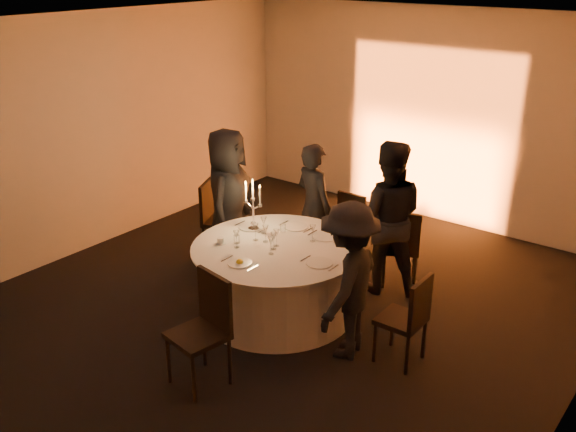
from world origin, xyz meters
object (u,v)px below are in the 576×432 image
Objects in this scene: chair_right at (409,316)px; guest_left at (228,200)px; chair_front at (205,323)px; chair_back_right at (401,244)px; chair_back_left at (355,221)px; guest_back_left at (314,206)px; banquet_table at (277,279)px; candelabra at (253,212)px; chair_left at (215,215)px; coffee_cup at (221,241)px; guest_back_right at (386,217)px; guest_right at (348,281)px.

guest_left is at bearing -101.27° from chair_right.
chair_front is 2.35m from guest_left.
chair_front is at bearing 51.30° from chair_back_right.
guest_back_left is (-0.32, -0.46, 0.27)m from chair_back_left.
banquet_table is 1.03× the size of guest_left.
chair_back_left is at bearing 72.36° from candelabra.
coffee_cup is (0.98, -0.94, 0.25)m from chair_left.
coffee_cup is (-0.49, -1.93, 0.29)m from chair_back_left.
chair_front reaches higher than chair_right.
chair_right is at bearing -127.29° from chair_left.
guest_right is (0.37, -1.36, -0.11)m from guest_back_right.
chair_back_left is at bearing -81.49° from chair_left.
chair_back_right is 1.57× the size of candelabra.
chair_back_left is 8.25× the size of coffee_cup.
chair_front is 1.32m from coffee_cup.
guest_back_right reaches higher than chair_back_right.
chair_left is at bearing -119.94° from guest_right.
guest_right is 14.15× the size of coffee_cup.
candelabra is at bearing 125.52° from chair_front.
chair_left is at bearing 156.47° from candelabra.
chair_left is 1.19m from candelabra.
chair_back_left is 2.99m from chair_front.
candelabra is at bearing 14.05° from chair_back_right.
chair_back_right is 1.57m from guest_right.
chair_back_left is at bearing -107.72° from guest_back_left.
chair_left is 1.04× the size of chair_back_right.
chair_back_left is 2.13m from guest_right.
chair_front is 1.76m from candelabra.
chair_back_left is at bearing -64.13° from guest_back_right.
candelabra is (-0.48, 0.20, 0.59)m from banquet_table.
chair_back_right reaches higher than banquet_table.
banquet_table is 0.73m from coffee_cup.
chair_left reaches higher than chair_right.
candelabra is (0.03, 0.50, 0.18)m from coffee_cup.
chair_left reaches higher than coffee_cup.
guest_back_right reaches higher than chair_back_left.
chair_back_right is at bearing 178.02° from guest_right.
guest_back_right is at bearing 60.39° from banquet_table.
chair_front is at bearing -44.88° from chair_right.
chair_back_right is (0.77, 1.32, 0.15)m from banquet_table.
banquet_table is 1.15× the size of guest_back_left.
chair_back_left is 0.91m from guest_back_right.
chair_back_left is 2.29m from chair_right.
guest_left is at bearing 154.77° from candelabra.
guest_left is (-2.72, 0.52, 0.37)m from chair_right.
guest_back_left is at bearing -75.10° from guest_left.
chair_back_right is at bearing 51.65° from coffee_cup.
coffee_cup is at bearing 99.83° from guest_back_left.
guest_back_left is at bearing 106.48° from banquet_table.
guest_back_right is (1.00, -0.01, 0.10)m from guest_back_left.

